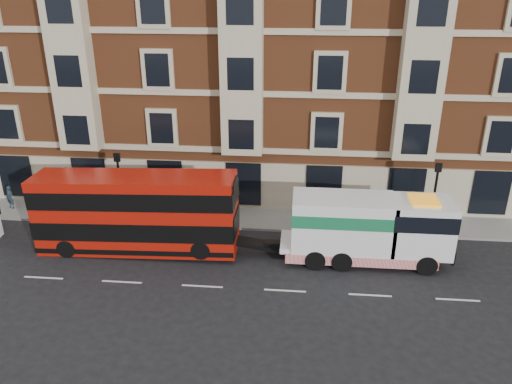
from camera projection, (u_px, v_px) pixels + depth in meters
The scene contains 8 objects.
ground at pixel (202, 286), 24.08m from camera, with size 120.00×120.00×0.00m, color black.
sidewalk at pixel (225, 217), 30.93m from camera, with size 90.00×3.00×0.15m, color slate.
victorian_terrace at pixel (246, 37), 33.84m from camera, with size 45.00×12.00×20.40m.
lamp_post_west at pixel (120, 183), 29.23m from camera, with size 0.35×0.15×4.35m.
lamp_post_east at pixel (434, 194), 27.69m from camera, with size 0.35×0.15×4.35m.
double_decker_bus at pixel (136, 212), 26.45m from camera, with size 10.72×2.46×4.34m.
tow_truck at pixel (366, 228), 25.58m from camera, with size 8.58×2.54×3.58m.
pedestrian at pixel (10, 197), 31.72m from camera, with size 0.55×0.36×1.50m, color #1C2D38.
Camera 1 is at (4.49, -20.04, 13.63)m, focal length 35.00 mm.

